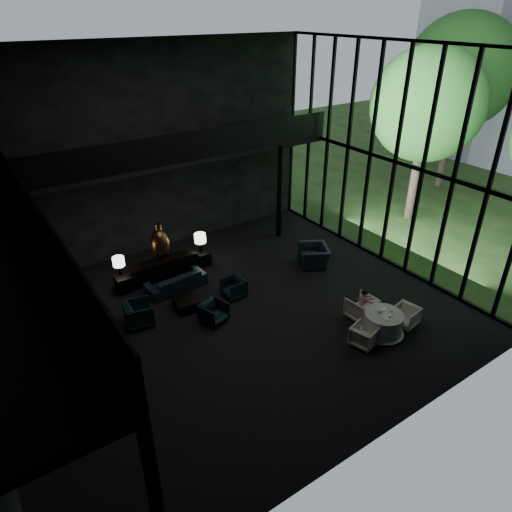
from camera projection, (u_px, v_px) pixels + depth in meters
floor at (234, 316)px, 14.94m from camera, size 14.00×12.00×0.02m
ceiling at (227, 49)px, 11.08m from camera, size 14.00×12.00×0.02m
wall_back at (149, 153)px, 17.36m from camera, size 14.00×0.04×8.00m
wall_front at (396, 301)px, 8.67m from camera, size 14.00×0.04×8.00m
curtain_wall at (395, 161)px, 16.44m from camera, size 0.20×12.00×8.00m
mezzanine_back at (184, 155)px, 17.13m from camera, size 12.00×2.00×0.25m
railing_left at (41, 225)px, 10.26m from camera, size 0.06×12.00×1.00m
railing_back at (196, 145)px, 16.11m from camera, size 12.00×0.06×1.00m
column_sw at (155, 493)px, 7.39m from camera, size 0.24×0.24×4.00m
column_nw at (22, 236)px, 15.64m from camera, size 0.24×0.24×4.00m
column_ne at (280, 193)px, 19.24m from camera, size 0.24×0.24×4.00m
tree_near at (427, 105)px, 19.29m from camera, size 4.80×4.80×7.65m
tree_far at (460, 72)px, 22.83m from camera, size 5.60×5.60×8.80m
console at (165, 268)px, 16.89m from camera, size 2.43×0.55×0.77m
bronze_urn at (160, 243)px, 16.60m from camera, size 0.72×0.72×1.34m
side_table_left at (124, 284)px, 16.13m from camera, size 0.53×0.53×0.58m
table_lamp_left at (119, 262)px, 15.90m from camera, size 0.41×0.41×0.69m
side_table_right at (203, 259)px, 17.76m from camera, size 0.51×0.51×0.56m
table_lamp_right at (200, 239)px, 17.45m from camera, size 0.45×0.45×0.75m
sofa at (176, 278)px, 16.15m from camera, size 2.30×0.81×0.88m
lounge_armchair_west at (139, 311)px, 14.36m from camera, size 1.02×1.07×0.95m
lounge_armchair_east at (234, 287)px, 15.81m from camera, size 0.67×0.71×0.70m
lounge_armchair_south at (214, 312)px, 14.51m from camera, size 0.88×0.86×0.73m
window_armchair at (314, 251)px, 17.64m from camera, size 1.38×1.57×1.15m
coffee_table at (188, 303)px, 15.26m from camera, size 0.93×0.93×0.38m
dining_table at (383, 325)px, 13.99m from camera, size 1.35×1.35×0.75m
dining_chair_north at (361, 306)px, 14.65m from camera, size 0.93×0.88×0.90m
dining_chair_east at (405, 316)px, 14.39m from camera, size 0.72×0.75×0.68m
dining_chair_west at (364, 336)px, 13.53m from camera, size 0.76×0.79×0.67m
child at (364, 299)px, 14.48m from camera, size 0.30×0.30×0.63m
plate_a at (386, 318)px, 13.58m from camera, size 0.30×0.30×0.01m
plate_b at (384, 309)px, 14.00m from camera, size 0.21×0.21×0.01m
saucer at (393, 311)px, 13.90m from camera, size 0.19×0.19×0.01m
coffee_cup at (392, 310)px, 13.87m from camera, size 0.10×0.10×0.05m
cereal_bowl at (380, 311)px, 13.85m from camera, size 0.16×0.16×0.08m
cream_pot at (390, 316)px, 13.62m from camera, size 0.07×0.07×0.08m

